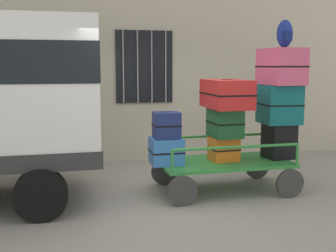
# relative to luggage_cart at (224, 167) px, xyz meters

# --- Properties ---
(ground_plane) EXTENTS (40.00, 40.00, 0.00)m
(ground_plane) POSITION_rel_luggage_cart_xyz_m (-1.02, 0.04, -0.40)
(ground_plane) COLOR gray
(building_wall) EXTENTS (12.00, 0.38, 5.00)m
(building_wall) POSITION_rel_luggage_cart_xyz_m (-1.02, 2.69, 2.10)
(building_wall) COLOR #BCB29E
(building_wall) RESTS_ON ground
(luggage_cart) EXTENTS (2.17, 1.22, 0.50)m
(luggage_cart) POSITION_rel_luggage_cart_xyz_m (0.00, 0.00, 0.00)
(luggage_cart) COLOR #2D8438
(luggage_cart) RESTS_ON ground
(cart_railing) EXTENTS (2.05, 1.08, 0.34)m
(cart_railing) POSITION_rel_luggage_cart_xyz_m (0.00, -0.00, 0.38)
(cart_railing) COLOR #2D8438
(cart_railing) RESTS_ON luggage_cart
(suitcase_left_bottom) EXTENTS (0.51, 0.49, 0.42)m
(suitcase_left_bottom) POSITION_rel_luggage_cart_xyz_m (-0.96, 0.02, 0.30)
(suitcase_left_bottom) COLOR #3372C6
(suitcase_left_bottom) RESTS_ON luggage_cart
(suitcase_left_middle) EXTENTS (0.41, 0.36, 0.41)m
(suitcase_left_middle) POSITION_rel_luggage_cart_xyz_m (-0.96, -0.00, 0.72)
(suitcase_left_middle) COLOR navy
(suitcase_left_middle) RESTS_ON suitcase_left_bottom
(suitcase_midleft_bottom) EXTENTS (0.46, 0.41, 0.39)m
(suitcase_midleft_bottom) POSITION_rel_luggage_cart_xyz_m (0.00, 0.03, 0.29)
(suitcase_midleft_bottom) COLOR orange
(suitcase_midleft_bottom) RESTS_ON luggage_cart
(suitcase_midleft_middle) EXTENTS (0.47, 0.59, 0.47)m
(suitcase_midleft_middle) POSITION_rel_luggage_cart_xyz_m (0.00, 0.00, 0.72)
(suitcase_midleft_middle) COLOR #194C28
(suitcase_midleft_middle) RESTS_ON suitcase_midleft_bottom
(suitcase_midleft_top) EXTENTS (0.60, 1.00, 0.45)m
(suitcase_midleft_top) POSITION_rel_luggage_cart_xyz_m (0.00, -0.04, 1.18)
(suitcase_midleft_top) COLOR #B21E1E
(suitcase_midleft_top) RESTS_ON suitcase_midleft_middle
(suitcase_center_bottom) EXTENTS (0.48, 0.46, 0.58)m
(suitcase_center_bottom) POSITION_rel_luggage_cart_xyz_m (0.96, -0.00, 0.38)
(suitcase_center_bottom) COLOR black
(suitcase_center_bottom) RESTS_ON luggage_cart
(suitcase_center_middle) EXTENTS (0.62, 0.66, 0.64)m
(suitcase_center_middle) POSITION_rel_luggage_cart_xyz_m (0.96, 0.03, 0.99)
(suitcase_center_middle) COLOR #0F5960
(suitcase_center_middle) RESTS_ON suitcase_center_bottom
(suitcase_center_top) EXTENTS (0.54, 0.82, 0.59)m
(suitcase_center_top) POSITION_rel_luggage_cart_xyz_m (0.96, 0.02, 1.61)
(suitcase_center_top) COLOR #CC4C72
(suitcase_center_top) RESTS_ON suitcase_center_middle
(backpack) EXTENTS (0.27, 0.22, 0.44)m
(backpack) POSITION_rel_luggage_cart_xyz_m (0.98, -0.03, 2.13)
(backpack) COLOR navy
(backpack) RESTS_ON suitcase_center_top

